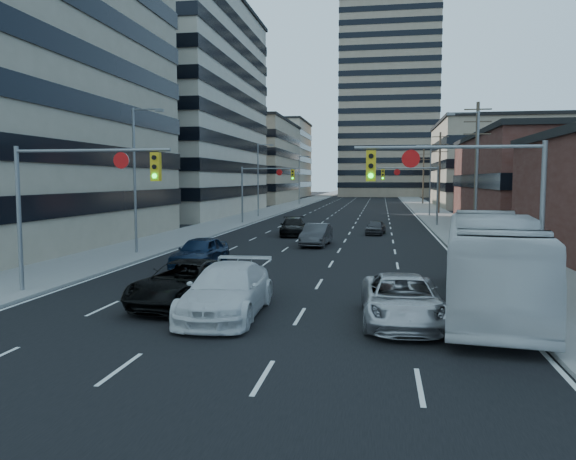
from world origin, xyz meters
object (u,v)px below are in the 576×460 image
Objects in this scene: white_van at (227,291)px; transit_bus at (491,262)px; silver_suv at (402,300)px; black_pickup at (186,283)px; sedan_blue at (200,252)px.

white_van is 9.44m from transit_bus.
black_pickup is at bearing 166.36° from silver_suv.
sedan_blue is (-2.30, 8.57, 0.00)m from black_pickup.
sedan_blue reaches higher than silver_suv.
black_pickup is 1.05× the size of silver_suv.
silver_suv is (7.88, -1.50, -0.04)m from black_pickup.
silver_suv is 0.45× the size of transit_bus.
sedan_blue is (-10.18, 10.07, 0.04)m from silver_suv.
white_van is 1.09× the size of silver_suv.
black_pickup is 0.97× the size of white_van.
white_van is 1.26× the size of sedan_blue.
black_pickup is 8.02m from silver_suv.
transit_bus is at bearing 12.30° from black_pickup.
silver_suv is 1.16× the size of sedan_blue.
silver_suv is (5.87, -0.01, -0.10)m from white_van.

